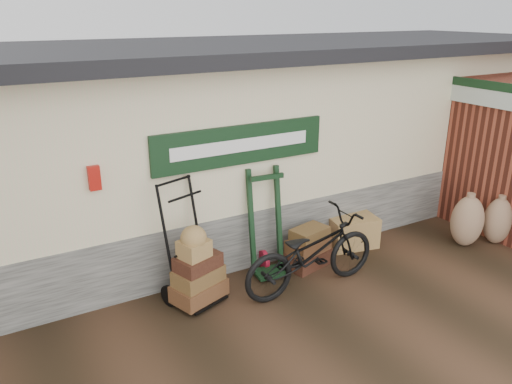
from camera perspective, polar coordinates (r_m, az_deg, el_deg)
ground at (r=7.04m, az=4.46°, el=-11.64°), size 80.00×80.00×0.00m
station_building at (r=8.64m, az=-5.48°, el=6.07°), size 14.40×4.10×3.20m
brick_outbuilding at (r=10.43m, az=22.83°, el=5.26°), size 1.71×4.51×2.62m
porter_trolley at (r=6.61m, az=-7.85°, el=-5.64°), size 1.00×0.87×1.69m
green_barrow at (r=7.26m, az=1.22°, el=-3.49°), size 0.61×0.53×1.58m
suitcase_stack at (r=7.66m, az=5.94°, el=-6.25°), size 0.78×0.59×0.62m
wicker_hamper at (r=8.41m, az=10.93°, el=-4.45°), size 0.86×0.65×0.51m
bicycle at (r=6.93m, az=6.35°, el=-6.44°), size 0.74×2.11×1.22m
burlap_sack_left at (r=8.90m, az=22.99°, el=-3.09°), size 0.67×0.62×0.87m
burlap_sack_right at (r=9.22m, az=25.95°, el=-2.98°), size 0.58×0.52×0.80m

